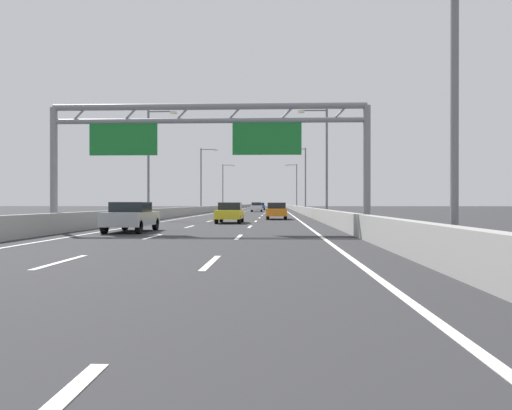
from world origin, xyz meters
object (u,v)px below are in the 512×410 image
(streetlamp_left_mid, at_px, (151,157))
(silver_car, at_px, (131,217))
(streetlamp_left_distant, at_px, (224,184))
(orange_car, at_px, (277,211))
(sign_gantry, at_px, (205,135))
(streetlamp_right_near, at_px, (445,40))
(streetlamp_right_mid, at_px, (324,157))
(blue_car, at_px, (261,206))
(streetlamp_right_distant, at_px, (296,184))
(red_car, at_px, (276,206))
(white_car, at_px, (257,207))
(yellow_car, at_px, (230,213))
(streetlamp_left_far, at_px, (203,176))
(streetlamp_right_far, at_px, (304,176))
(black_car, at_px, (278,206))

(streetlamp_left_mid, distance_m, silver_car, 19.69)
(streetlamp_left_distant, height_order, orange_car, streetlamp_left_distant)
(sign_gantry, distance_m, streetlamp_right_near, 14.52)
(sign_gantry, height_order, orange_car, sign_gantry)
(streetlamp_left_mid, xyz_separation_m, streetlamp_right_mid, (14.93, 0.00, 0.00))
(streetlamp_right_near, xyz_separation_m, streetlamp_right_mid, (0.00, 30.72, 0.00))
(streetlamp_left_distant, xyz_separation_m, blue_car, (7.68, -0.42, -4.62))
(streetlamp_right_distant, bearing_deg, sign_gantry, -95.46)
(streetlamp_right_distant, relative_size, red_car, 2.04)
(orange_car, bearing_deg, white_car, 94.79)
(orange_car, height_order, silver_car, silver_car)
(streetlamp_left_mid, bearing_deg, streetlamp_right_near, -64.08)
(sign_gantry, relative_size, streetlamp_left_distant, 1.68)
(streetlamp_left_distant, height_order, red_car, streetlamp_left_distant)
(orange_car, bearing_deg, streetlamp_right_mid, -10.64)
(streetlamp_left_mid, relative_size, silver_car, 2.22)
(sign_gantry, bearing_deg, streetlamp_right_distant, 84.54)
(streetlamp_left_distant, bearing_deg, streetlamp_left_mid, -90.00)
(streetlamp_left_mid, height_order, blue_car, streetlamp_left_mid)
(silver_car, bearing_deg, streetlamp_left_mid, 101.20)
(red_car, bearing_deg, yellow_car, -92.27)
(sign_gantry, xyz_separation_m, streetlamp_left_far, (-7.31, 49.10, 0.59))
(silver_car, bearing_deg, streetlamp_right_distant, 82.04)
(sign_gantry, distance_m, red_car, 96.97)
(streetlamp_left_distant, height_order, silver_car, streetlamp_left_distant)
(streetlamp_left_distant, distance_m, silver_car, 80.43)
(streetlamp_right_far, xyz_separation_m, streetlamp_right_distant, (0.00, 30.72, 0.00))
(black_car, bearing_deg, orange_car, -90.36)
(streetlamp_left_distant, bearing_deg, blue_car, -3.11)
(white_car, bearing_deg, red_car, 85.29)
(streetlamp_right_near, relative_size, streetlamp_left_mid, 1.00)
(white_car, height_order, blue_car, white_car)
(streetlamp_right_near, height_order, streetlamp_right_distant, same)
(blue_car, bearing_deg, red_car, 79.40)
(streetlamp_right_near, distance_m, streetlamp_right_far, 61.43)
(streetlamp_right_near, distance_m, streetlamp_left_distant, 93.35)
(streetlamp_left_mid, bearing_deg, red_car, 82.06)
(silver_car, relative_size, yellow_car, 1.03)
(sign_gantry, height_order, streetlamp_right_far, streetlamp_right_far)
(streetlamp_right_near, xyz_separation_m, yellow_car, (-7.39, 23.19, -4.66))
(streetlamp_left_far, height_order, black_car, streetlamp_left_far)
(streetlamp_right_near, bearing_deg, yellow_car, 107.67)
(streetlamp_left_distant, relative_size, black_car, 2.13)
(streetlamp_right_near, height_order, black_car, streetlamp_right_near)
(sign_gantry, bearing_deg, white_car, 89.62)
(streetlamp_left_far, distance_m, streetlamp_left_distant, 30.72)
(streetlamp_left_mid, xyz_separation_m, streetlamp_left_distant, (0.00, 61.43, 0.00))
(sign_gantry, distance_m, white_car, 57.41)
(white_car, bearing_deg, black_car, 81.41)
(red_car, bearing_deg, black_car, -88.81)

